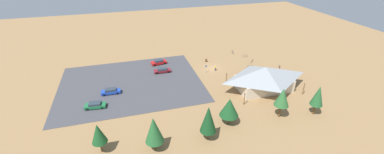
{
  "coord_description": "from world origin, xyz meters",
  "views": [
    {
      "loc": [
        23.82,
        61.25,
        31.51
      ],
      "look_at": [
        7.64,
        5.76,
        1.2
      ],
      "focal_mm": 23.42,
      "sensor_mm": 36.0,
      "label": 1
    }
  ],
  "objects_px": {
    "lot_sign": "(206,68)",
    "pine_midwest": "(229,107)",
    "trash_bin": "(206,60)",
    "pine_center": "(208,119)",
    "pine_west": "(98,134)",
    "bicycle_black_yard_left": "(248,69)",
    "pine_mideast": "(318,96)",
    "bicycle_purple_mid_cluster": "(272,70)",
    "visitor_crossing_yard": "(215,68)",
    "bicycle_silver_front_row": "(245,56)",
    "car_maroon_end_stall": "(162,70)",
    "bicycle_white_yard_right": "(279,67)",
    "pine_east": "(154,130)",
    "bicycle_teal_edge_north": "(250,66)",
    "car_green_inner_stall": "(95,105)",
    "car_blue_mid_lot": "(111,91)",
    "bicycle_blue_yard_center": "(233,52)",
    "bike_pavilion": "(265,77)",
    "car_red_second_row": "(159,62)",
    "bicycle_yellow_yard_front": "(292,74)",
    "pine_far_east": "(282,97)",
    "bicycle_red_edge_south": "(252,61)"
  },
  "relations": [
    {
      "from": "pine_mideast",
      "to": "bicycle_purple_mid_cluster",
      "type": "xyz_separation_m",
      "value": [
        -2.93,
        -20.4,
        -4.08
      ]
    },
    {
      "from": "car_green_inner_stall",
      "to": "bicycle_purple_mid_cluster",
      "type": "bearing_deg",
      "value": -173.75
    },
    {
      "from": "trash_bin",
      "to": "bicycle_teal_edge_north",
      "type": "bearing_deg",
      "value": 146.29
    },
    {
      "from": "car_blue_mid_lot",
      "to": "bicycle_blue_yard_center",
      "type": "bearing_deg",
      "value": -158.38
    },
    {
      "from": "bike_pavilion",
      "to": "car_red_second_row",
      "type": "distance_m",
      "value": 31.27
    },
    {
      "from": "bicycle_silver_front_row",
      "to": "car_red_second_row",
      "type": "bearing_deg",
      "value": -4.58
    },
    {
      "from": "bike_pavilion",
      "to": "pine_midwest",
      "type": "xyz_separation_m",
      "value": [
        13.74,
        10.1,
        0.39
      ]
    },
    {
      "from": "bicycle_teal_edge_north",
      "to": "bicycle_white_yard_right",
      "type": "bearing_deg",
      "value": 160.6
    },
    {
      "from": "pine_center",
      "to": "visitor_crossing_yard",
      "type": "relative_size",
      "value": 4.1
    },
    {
      "from": "pine_far_east",
      "to": "bicycle_yellow_yard_front",
      "type": "xyz_separation_m",
      "value": [
        -14.48,
        -15.56,
        -4.36
      ]
    },
    {
      "from": "lot_sign",
      "to": "pine_west",
      "type": "bearing_deg",
      "value": 41.31
    },
    {
      "from": "bike_pavilion",
      "to": "visitor_crossing_yard",
      "type": "relative_size",
      "value": 9.3
    },
    {
      "from": "trash_bin",
      "to": "bicycle_yellow_yard_front",
      "type": "xyz_separation_m",
      "value": [
        -19.9,
        14.97,
        -0.08
      ]
    },
    {
      "from": "bicycle_blue_yard_center",
      "to": "car_blue_mid_lot",
      "type": "bearing_deg",
      "value": 21.62
    },
    {
      "from": "bicycle_purple_mid_cluster",
      "to": "car_green_inner_stall",
      "type": "relative_size",
      "value": 0.34
    },
    {
      "from": "visitor_crossing_yard",
      "to": "car_blue_mid_lot",
      "type": "bearing_deg",
      "value": 9.64
    },
    {
      "from": "visitor_crossing_yard",
      "to": "pine_mideast",
      "type": "bearing_deg",
      "value": 116.26
    },
    {
      "from": "bicycle_white_yard_right",
      "to": "pine_east",
      "type": "bearing_deg",
      "value": 29.61
    },
    {
      "from": "bicycle_teal_edge_north",
      "to": "bicycle_black_yard_left",
      "type": "relative_size",
      "value": 1.01
    },
    {
      "from": "pine_mideast",
      "to": "visitor_crossing_yard",
      "type": "xyz_separation_m",
      "value": [
        12.46,
        -25.25,
        -3.56
      ]
    },
    {
      "from": "pine_center",
      "to": "car_green_inner_stall",
      "type": "relative_size",
      "value": 1.52
    },
    {
      "from": "pine_mideast",
      "to": "pine_west",
      "type": "bearing_deg",
      "value": -1.29
    },
    {
      "from": "pine_far_east",
      "to": "bicycle_red_edge_south",
      "type": "height_order",
      "value": "pine_far_east"
    },
    {
      "from": "bicycle_silver_front_row",
      "to": "car_maroon_end_stall",
      "type": "bearing_deg",
      "value": 7.33
    },
    {
      "from": "pine_midwest",
      "to": "pine_west",
      "type": "xyz_separation_m",
      "value": [
        24.09,
        1.23,
        0.21
      ]
    },
    {
      "from": "pine_west",
      "to": "bicycle_yellow_yard_front",
      "type": "relative_size",
      "value": 4.34
    },
    {
      "from": "bicycle_blue_yard_center",
      "to": "bicycle_yellow_yard_front",
      "type": "xyz_separation_m",
      "value": [
        -9.31,
        18.94,
        -0.03
      ]
    },
    {
      "from": "pine_far_east",
      "to": "car_blue_mid_lot",
      "type": "bearing_deg",
      "value": -29.79
    },
    {
      "from": "pine_west",
      "to": "bicycle_black_yard_left",
      "type": "height_order",
      "value": "pine_west"
    },
    {
      "from": "bicycle_silver_front_row",
      "to": "bicycle_black_yard_left",
      "type": "height_order",
      "value": "bicycle_black_yard_left"
    },
    {
      "from": "car_green_inner_stall",
      "to": "pine_center",
      "type": "bearing_deg",
      "value": 141.45
    },
    {
      "from": "pine_mideast",
      "to": "bicycle_teal_edge_north",
      "type": "distance_m",
      "value": 24.87
    },
    {
      "from": "bike_pavilion",
      "to": "car_maroon_end_stall",
      "type": "height_order",
      "value": "bike_pavilion"
    },
    {
      "from": "bicycle_white_yard_right",
      "to": "pine_center",
      "type": "bearing_deg",
      "value": 36.94
    },
    {
      "from": "pine_east",
      "to": "bicycle_purple_mid_cluster",
      "type": "relative_size",
      "value": 4.2
    },
    {
      "from": "bicycle_white_yard_right",
      "to": "car_red_second_row",
      "type": "xyz_separation_m",
      "value": [
        33.23,
        -12.35,
        0.41
      ]
    },
    {
      "from": "pine_west",
      "to": "visitor_crossing_yard",
      "type": "bearing_deg",
      "value": -141.2
    },
    {
      "from": "trash_bin",
      "to": "bicycle_blue_yard_center",
      "type": "distance_m",
      "value": 11.31
    },
    {
      "from": "trash_bin",
      "to": "car_blue_mid_lot",
      "type": "xyz_separation_m",
      "value": [
        28.08,
        11.36,
        0.28
      ]
    },
    {
      "from": "bicycle_blue_yard_center",
      "to": "bicycle_yellow_yard_front",
      "type": "height_order",
      "value": "bicycle_blue_yard_center"
    },
    {
      "from": "bicycle_white_yard_right",
      "to": "car_maroon_end_stall",
      "type": "height_order",
      "value": "car_maroon_end_stall"
    },
    {
      "from": "pine_midwest",
      "to": "bicycle_yellow_yard_front",
      "type": "bearing_deg",
      "value": -150.23
    },
    {
      "from": "bicycle_teal_edge_north",
      "to": "bicycle_black_yard_left",
      "type": "distance_m",
      "value": 1.92
    },
    {
      "from": "bicycle_black_yard_left",
      "to": "bicycle_red_edge_south",
      "type": "bearing_deg",
      "value": -128.98
    },
    {
      "from": "trash_bin",
      "to": "pine_center",
      "type": "xyz_separation_m",
      "value": [
        11.06,
        32.72,
        3.97
      ]
    },
    {
      "from": "lot_sign",
      "to": "bicycle_yellow_yard_front",
      "type": "xyz_separation_m",
      "value": [
        -22.32,
        8.15,
        -1.04
      ]
    },
    {
      "from": "lot_sign",
      "to": "pine_midwest",
      "type": "bearing_deg",
      "value": 82.05
    },
    {
      "from": "car_red_second_row",
      "to": "visitor_crossing_yard",
      "type": "distance_m",
      "value": 17.15
    },
    {
      "from": "lot_sign",
      "to": "bicycle_teal_edge_north",
      "type": "xyz_separation_m",
      "value": [
        -13.37,
        0.48,
        -1.06
      ]
    },
    {
      "from": "bicycle_purple_mid_cluster",
      "to": "bicycle_white_yard_right",
      "type": "bearing_deg",
      "value": -158.44
    }
  ]
}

